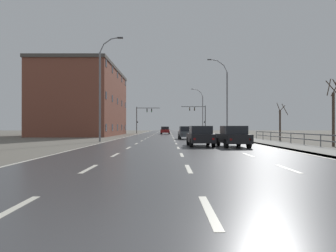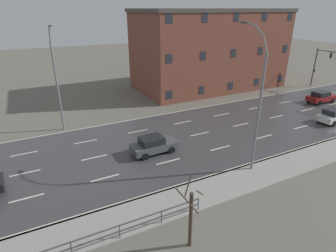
{
  "view_description": "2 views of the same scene",
  "coord_description": "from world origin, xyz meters",
  "px_view_note": "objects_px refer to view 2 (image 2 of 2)",
  "views": [
    {
      "loc": [
        -0.72,
        -3.38,
        1.5
      ],
      "look_at": [
        -0.98,
        57.64,
        1.68
      ],
      "focal_mm": 32.85,
      "sensor_mm": 36.0,
      "label": 1
    },
    {
      "loc": [
        21.64,
        25.16,
        11.93
      ],
      "look_at": [
        0.0,
        36.16,
        1.61
      ],
      "focal_mm": 29.73,
      "sensor_mm": 36.0,
      "label": 2
    }
  ],
  "objects_px": {
    "street_lamp_midground": "(258,105)",
    "car_near_left": "(154,145)",
    "traffic_signal_left": "(323,62)",
    "car_far_left": "(321,97)",
    "car_distant": "(334,115)",
    "brick_building": "(209,49)",
    "street_lamp_left_bank": "(57,82)"
  },
  "relations": [
    {
      "from": "traffic_signal_left",
      "to": "car_far_left",
      "type": "relative_size",
      "value": 1.46
    },
    {
      "from": "car_near_left",
      "to": "car_far_left",
      "type": "distance_m",
      "value": 26.39
    },
    {
      "from": "traffic_signal_left",
      "to": "car_distant",
      "type": "height_order",
      "value": "traffic_signal_left"
    },
    {
      "from": "street_lamp_left_bank",
      "to": "car_near_left",
      "type": "relative_size",
      "value": 2.56
    },
    {
      "from": "street_lamp_left_bank",
      "to": "car_far_left",
      "type": "relative_size",
      "value": 2.55
    },
    {
      "from": "car_far_left",
      "to": "street_lamp_left_bank",
      "type": "bearing_deg",
      "value": -98.65
    },
    {
      "from": "car_far_left",
      "to": "car_distant",
      "type": "height_order",
      "value": "same"
    },
    {
      "from": "car_near_left",
      "to": "brick_building",
      "type": "xyz_separation_m",
      "value": [
        -17.11,
        17.42,
        5.15
      ]
    },
    {
      "from": "car_near_left",
      "to": "street_lamp_midground",
      "type": "bearing_deg",
      "value": 42.82
    },
    {
      "from": "street_lamp_left_bank",
      "to": "car_far_left",
      "type": "bearing_deg",
      "value": 79.32
    },
    {
      "from": "street_lamp_left_bank",
      "to": "brick_building",
      "type": "xyz_separation_m",
      "value": [
        -8.16,
        23.81,
        0.75
      ]
    },
    {
      "from": "car_distant",
      "to": "brick_building",
      "type": "bearing_deg",
      "value": -172.16
    },
    {
      "from": "street_lamp_midground",
      "to": "car_far_left",
      "type": "relative_size",
      "value": 2.66
    },
    {
      "from": "brick_building",
      "to": "car_distant",
      "type": "bearing_deg",
      "value": 10.6
    },
    {
      "from": "car_distant",
      "to": "brick_building",
      "type": "xyz_separation_m",
      "value": [
        -19.64,
        -3.67,
        5.15
      ]
    },
    {
      "from": "car_near_left",
      "to": "car_distant",
      "type": "distance_m",
      "value": 21.25
    },
    {
      "from": "car_near_left",
      "to": "car_far_left",
      "type": "relative_size",
      "value": 1.0
    },
    {
      "from": "car_far_left",
      "to": "traffic_signal_left",
      "type": "bearing_deg",
      "value": 130.8
    },
    {
      "from": "street_lamp_midground",
      "to": "car_far_left",
      "type": "bearing_deg",
      "value": 113.05
    },
    {
      "from": "street_lamp_left_bank",
      "to": "car_near_left",
      "type": "height_order",
      "value": "street_lamp_left_bank"
    },
    {
      "from": "street_lamp_midground",
      "to": "brick_building",
      "type": "height_order",
      "value": "brick_building"
    },
    {
      "from": "traffic_signal_left",
      "to": "car_far_left",
      "type": "distance_m",
      "value": 9.09
    },
    {
      "from": "car_near_left",
      "to": "car_far_left",
      "type": "height_order",
      "value": "same"
    },
    {
      "from": "street_lamp_midground",
      "to": "car_distant",
      "type": "bearing_deg",
      "value": 102.43
    },
    {
      "from": "car_far_left",
      "to": "street_lamp_midground",
      "type": "bearing_deg",
      "value": -64.93
    },
    {
      "from": "street_lamp_midground",
      "to": "car_distant",
      "type": "height_order",
      "value": "street_lamp_midground"
    },
    {
      "from": "street_lamp_midground",
      "to": "street_lamp_left_bank",
      "type": "xyz_separation_m",
      "value": [
        -14.86,
        -12.17,
        -0.18
      ]
    },
    {
      "from": "car_far_left",
      "to": "car_near_left",
      "type": "bearing_deg",
      "value": -81.89
    },
    {
      "from": "car_near_left",
      "to": "car_far_left",
      "type": "bearing_deg",
      "value": 94.5
    },
    {
      "from": "street_lamp_midground",
      "to": "car_near_left",
      "type": "xyz_separation_m",
      "value": [
        -5.91,
        -5.78,
        -4.58
      ]
    },
    {
      "from": "street_lamp_left_bank",
      "to": "street_lamp_midground",
      "type": "bearing_deg",
      "value": 39.32
    },
    {
      "from": "street_lamp_midground",
      "to": "brick_building",
      "type": "xyz_separation_m",
      "value": [
        -23.02,
        11.64,
        0.57
      ]
    }
  ]
}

